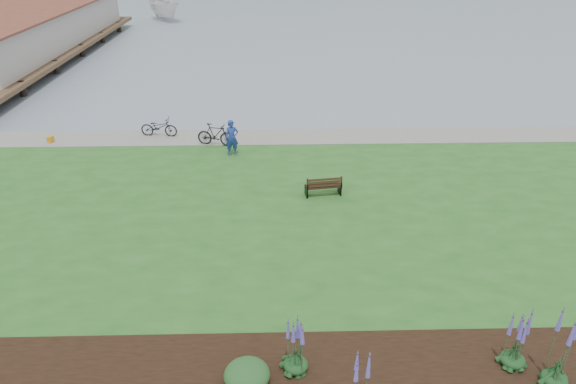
{
  "coord_description": "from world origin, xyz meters",
  "views": [
    {
      "loc": [
        0.41,
        -18.08,
        10.08
      ],
      "look_at": [
        0.85,
        -1.08,
        1.3
      ],
      "focal_mm": 32.0,
      "sensor_mm": 36.0,
      "label": 1
    }
  ],
  "objects_px": {
    "bicycle_a": "(159,127)",
    "sailboat": "(166,20)",
    "park_bench": "(324,186)",
    "person": "(232,135)"
  },
  "relations": [
    {
      "from": "bicycle_a",
      "to": "sailboat",
      "type": "height_order",
      "value": "sailboat"
    },
    {
      "from": "park_bench",
      "to": "person",
      "type": "bearing_deg",
      "value": 124.83
    },
    {
      "from": "park_bench",
      "to": "bicycle_a",
      "type": "bearing_deg",
      "value": 131.29
    },
    {
      "from": "bicycle_a",
      "to": "sailboat",
      "type": "relative_size",
      "value": 0.07
    },
    {
      "from": "park_bench",
      "to": "person",
      "type": "relative_size",
      "value": 0.74
    },
    {
      "from": "park_bench",
      "to": "bicycle_a",
      "type": "xyz_separation_m",
      "value": [
        -7.95,
        6.89,
        0.06
      ]
    },
    {
      "from": "park_bench",
      "to": "sailboat",
      "type": "xyz_separation_m",
      "value": [
        -15.18,
        47.32,
        -0.84
      ]
    },
    {
      "from": "park_bench",
      "to": "sailboat",
      "type": "height_order",
      "value": "sailboat"
    },
    {
      "from": "bicycle_a",
      "to": "sailboat",
      "type": "bearing_deg",
      "value": 17.18
    },
    {
      "from": "person",
      "to": "bicycle_a",
      "type": "height_order",
      "value": "person"
    }
  ]
}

